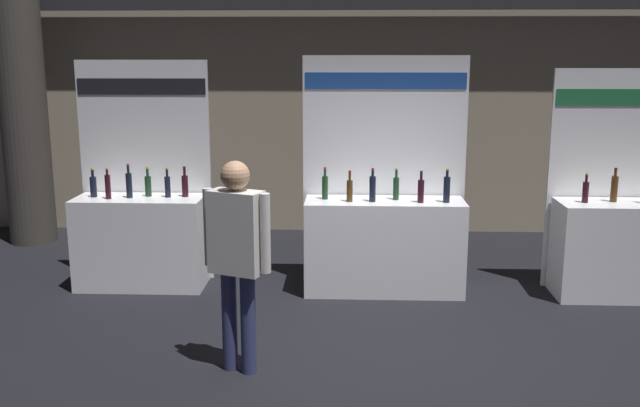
# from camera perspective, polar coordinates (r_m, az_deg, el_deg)

# --- Properties ---
(ground_plane) EXTENTS (26.32, 26.32, 0.00)m
(ground_plane) POSITION_cam_1_polar(r_m,az_deg,el_deg) (6.42, 6.11, -11.93)
(ground_plane) COLOR black
(hall_colonnade) EXTENTS (13.16, 1.36, 5.99)m
(hall_colonnade) POSITION_cam_1_polar(r_m,az_deg,el_deg) (10.30, 4.85, 13.87)
(hall_colonnade) COLOR tan
(hall_colonnade) RESTS_ON ground_plane
(exhibitor_booth_0) EXTENTS (1.49, 0.66, 2.52)m
(exhibitor_booth_0) POSITION_cam_1_polar(r_m,az_deg,el_deg) (8.27, -14.08, -2.15)
(exhibitor_booth_0) COLOR white
(exhibitor_booth_0) RESTS_ON ground_plane
(exhibitor_booth_1) EXTENTS (1.81, 0.66, 2.57)m
(exhibitor_booth_1) POSITION_cam_1_polar(r_m,az_deg,el_deg) (7.87, 5.14, -2.48)
(exhibitor_booth_1) COLOR white
(exhibitor_booth_1) RESTS_ON ground_plane
(exhibitor_booth_2) EXTENTS (1.85, 0.66, 2.43)m
(exhibitor_booth_2) POSITION_cam_1_polar(r_m,az_deg,el_deg) (8.39, 24.12, -2.67)
(exhibitor_booth_2) COLOR white
(exhibitor_booth_2) RESTS_ON ground_plane
(visitor_0) EXTENTS (0.57, 0.36, 1.76)m
(visitor_0) POSITION_cam_1_polar(r_m,az_deg,el_deg) (5.76, -6.67, -3.52)
(visitor_0) COLOR navy
(visitor_0) RESTS_ON ground_plane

